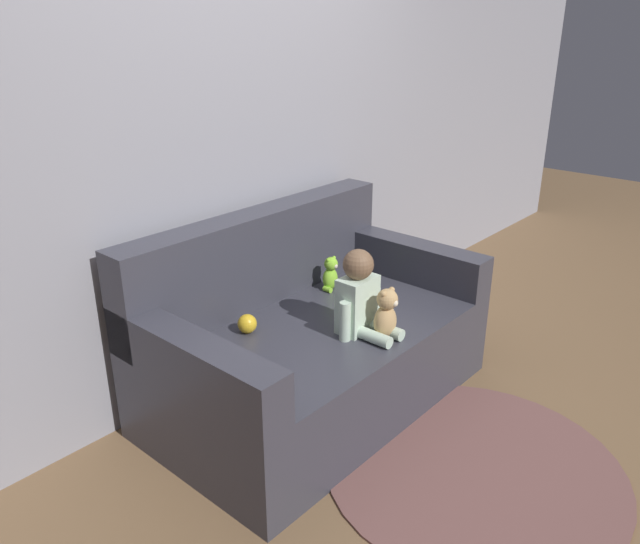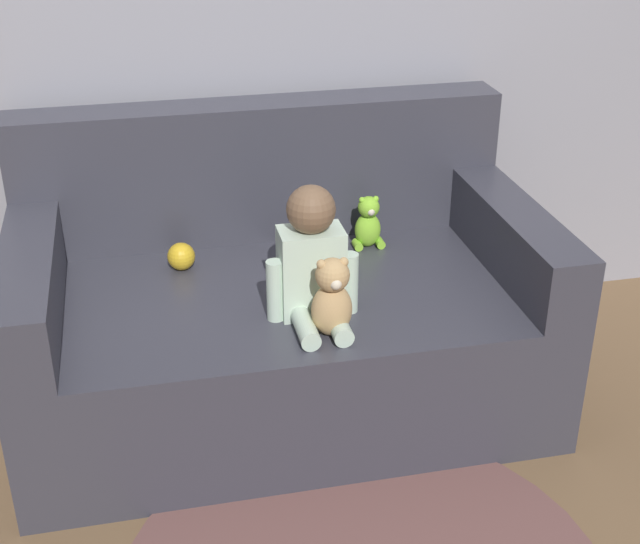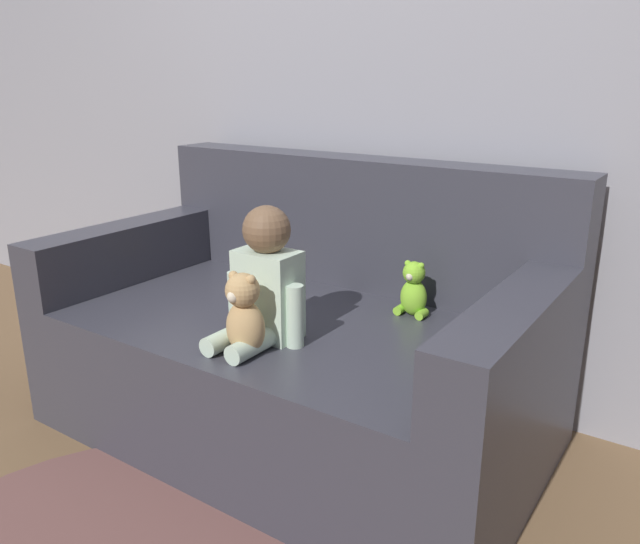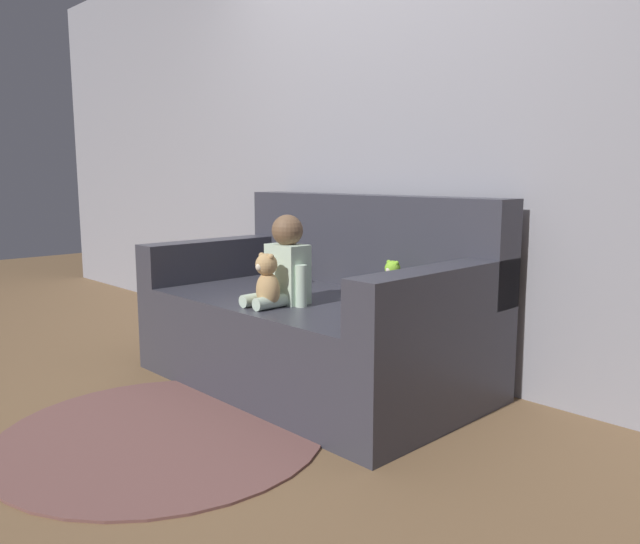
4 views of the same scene
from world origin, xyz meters
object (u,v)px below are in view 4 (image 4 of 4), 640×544
(plush_toy_side, at_px, (393,281))
(teddy_bear_brown, at_px, (267,281))
(person_baby, at_px, (285,266))
(couch, at_px, (320,319))
(toy_ball, at_px, (296,275))

(plush_toy_side, bearing_deg, teddy_bear_brown, -115.05)
(person_baby, bearing_deg, couch, 101.22)
(toy_ball, bearing_deg, person_baby, -47.21)
(person_baby, distance_m, toy_ball, 0.54)
(couch, relative_size, plush_toy_side, 8.96)
(couch, bearing_deg, plush_toy_side, 23.28)
(couch, xyz_separation_m, person_baby, (0.05, -0.28, 0.30))
(person_baby, relative_size, plush_toy_side, 2.17)
(couch, height_order, toy_ball, couch)
(teddy_bear_brown, distance_m, plush_toy_side, 0.61)
(couch, relative_size, teddy_bear_brown, 6.81)
(teddy_bear_brown, height_order, plush_toy_side, teddy_bear_brown)
(person_baby, relative_size, toy_ball, 4.45)
(person_baby, height_order, toy_ball, person_baby)
(couch, relative_size, person_baby, 4.12)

